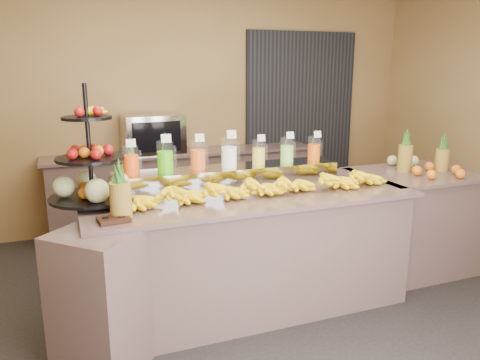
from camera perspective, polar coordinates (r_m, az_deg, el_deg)
ground at (r=3.69m, az=2.84°, el=-16.77°), size 6.00×6.00×0.00m
room_envelope at (r=3.98m, az=0.97°, el=13.75°), size 6.04×5.02×2.82m
buffet_counter at (r=3.66m, az=-0.42°, el=-8.89°), size 2.75×1.25×0.93m
right_counter at (r=4.68m, az=20.25°, el=-4.64°), size 1.08×0.88×0.93m
back_ledge at (r=5.50m, az=-6.66°, el=-1.24°), size 3.10×0.55×0.93m
pitcher_tray at (r=3.80m, az=-1.33°, el=0.51°), size 1.85×0.30×0.15m
juice_pitcher_orange_a at (r=3.58m, az=-13.17°, el=2.15°), size 0.12×0.12×0.29m
juice_pitcher_green at (r=3.62m, az=-9.11°, el=2.60°), size 0.13×0.13×0.31m
juice_pitcher_orange_b at (r=3.69m, az=-5.15°, el=2.85°), size 0.12×0.13×0.30m
juice_pitcher_milk at (r=3.76m, az=-1.35°, el=3.21°), size 0.13×0.14×0.32m
juice_pitcher_lemon at (r=3.86m, az=2.29°, el=3.21°), size 0.11×0.11×0.27m
juice_pitcher_lime at (r=3.97m, az=5.74°, el=3.49°), size 0.11×0.12×0.28m
juice_pitcher_orange_c at (r=4.09m, az=9.00°, el=3.66°), size 0.11×0.12×0.27m
banana_heap at (r=3.53m, az=3.13°, el=-0.41°), size 2.15×0.19×0.18m
fruit_stand at (r=3.41m, az=-17.08°, el=0.78°), size 0.74×0.74×0.83m
condiment_caddy at (r=3.02m, az=-15.15°, el=-4.67°), size 0.21×0.17×0.03m
pineapple_left_a at (r=3.05m, az=-14.36°, el=-1.88°), size 0.14×0.14×0.39m
pineapple_left_b at (r=3.81m, az=-13.16°, el=1.37°), size 0.13×0.13×0.41m
right_fruit_pile at (r=4.54m, az=22.12°, el=1.69°), size 0.47×0.45×0.25m
oven_warmer at (r=5.29m, az=-10.59°, el=5.54°), size 0.67×0.48×0.43m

